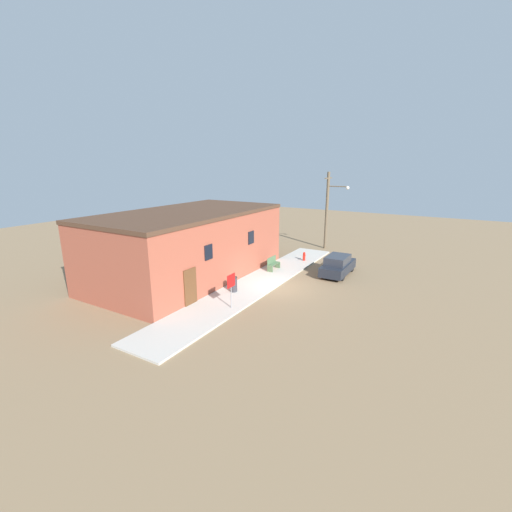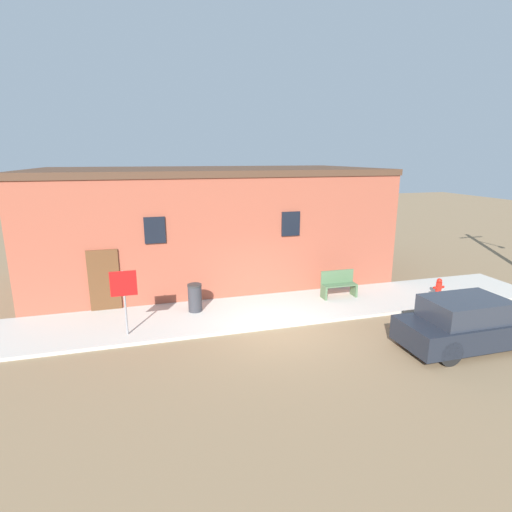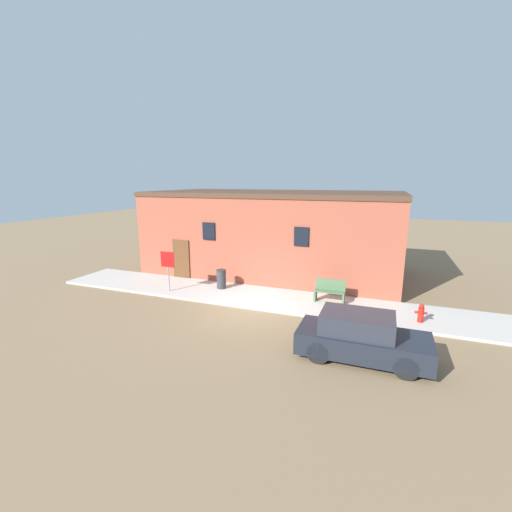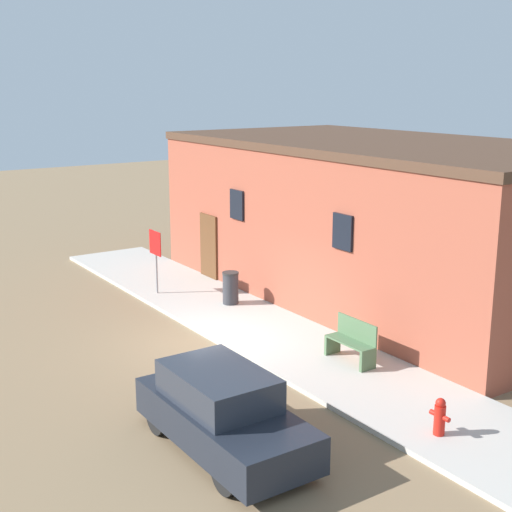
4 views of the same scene
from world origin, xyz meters
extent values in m
plane|color=#846B4C|center=(0.00, 0.00, 0.00)|extent=(80.00, 80.00, 0.00)
cube|color=#BCB7AD|center=(0.00, 1.46, 0.05)|extent=(21.05, 2.91, 0.11)
cube|color=#9E4C38|center=(-1.01, 6.52, 2.24)|extent=(13.97, 7.21, 4.47)
cube|color=#4C3323|center=(-1.01, 6.52, 4.59)|extent=(14.07, 7.31, 0.24)
cube|color=black|center=(-3.46, 2.88, 2.77)|extent=(0.70, 0.08, 0.90)
cube|color=black|center=(1.43, 2.88, 2.77)|extent=(0.70, 0.08, 0.90)
cube|color=brown|center=(-5.20, 2.88, 1.10)|extent=(1.00, 0.08, 2.20)
cylinder|color=red|center=(6.58, 0.86, 0.39)|extent=(0.21, 0.21, 0.57)
sphere|color=red|center=(6.58, 0.86, 0.73)|extent=(0.19, 0.19, 0.19)
cylinder|color=red|center=(6.41, 0.86, 0.48)|extent=(0.12, 0.09, 0.09)
cylinder|color=red|center=(6.74, 0.86, 0.48)|extent=(0.12, 0.09, 0.09)
cylinder|color=gray|center=(-4.47, 0.61, 1.08)|extent=(0.06, 0.06, 1.94)
cube|color=red|center=(-4.47, 0.59, 1.68)|extent=(0.74, 0.02, 0.74)
cube|color=#4C6B47|center=(2.39, 1.83, 0.34)|extent=(0.08, 0.44, 0.46)
cube|color=#4C6B47|center=(3.62, 1.83, 0.34)|extent=(0.08, 0.44, 0.46)
cube|color=#4C6B47|center=(3.00, 1.83, 0.59)|extent=(1.31, 0.44, 0.04)
cube|color=#4C6B47|center=(3.00, 2.03, 0.85)|extent=(1.31, 0.04, 0.49)
cylinder|color=#333338|center=(-2.31, 1.91, 0.55)|extent=(0.46, 0.46, 0.88)
cylinder|color=#2D2D2D|center=(-2.31, 1.91, 1.02)|extent=(0.48, 0.48, 0.06)
cylinder|color=brown|center=(12.08, 0.98, 3.59)|extent=(0.27, 0.27, 7.17)
cylinder|color=brown|center=(12.08, 0.07, 5.88)|extent=(0.09, 1.81, 0.09)
sphere|color=silver|center=(12.08, -0.83, 5.78)|extent=(0.32, 0.32, 0.32)
cube|color=brown|center=(12.08, 0.98, 6.60)|extent=(1.80, 0.10, 0.10)
cylinder|color=black|center=(5.90, -1.86, 0.34)|extent=(0.68, 0.20, 0.68)
cylinder|color=black|center=(5.90, -3.28, 0.34)|extent=(0.68, 0.20, 0.68)
cylinder|color=black|center=(3.48, -1.86, 0.34)|extent=(0.68, 0.20, 0.68)
cylinder|color=black|center=(3.48, -3.28, 0.34)|extent=(0.68, 0.20, 0.68)
cube|color=#1E232D|center=(4.69, -2.57, 0.52)|extent=(3.90, 1.62, 0.67)
cube|color=#282D38|center=(4.49, -2.57, 1.15)|extent=(2.15, 1.42, 0.59)
camera|label=1|loc=(-19.00, -9.46, 7.79)|focal=24.00mm
camera|label=2|loc=(-3.78, -10.83, 5.18)|focal=28.00mm
camera|label=3|loc=(5.05, -12.66, 5.37)|focal=24.00mm
camera|label=4|loc=(14.57, -8.54, 6.36)|focal=50.00mm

